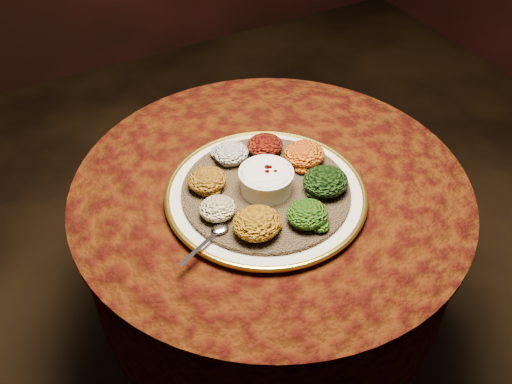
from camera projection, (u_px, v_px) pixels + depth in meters
name	position (u px, v px, depth m)	size (l,w,h in m)	color
table	(270.00, 236.00, 1.49)	(0.96, 0.96, 0.73)	black
platter	(266.00, 194.00, 1.32)	(0.58, 0.58, 0.02)	silver
injera	(266.00, 191.00, 1.31)	(0.39, 0.39, 0.01)	brown
stew_bowl	(266.00, 179.00, 1.29)	(0.13, 0.13, 0.05)	silver
spoon	(217.00, 232.00, 1.20)	(0.14, 0.07, 0.01)	silver
portion_ayib	(231.00, 153.00, 1.38)	(0.09, 0.08, 0.04)	silver
portion_kitfo	(265.00, 145.00, 1.40)	(0.09, 0.09, 0.04)	black
portion_tikil	(304.00, 154.00, 1.37)	(0.10, 0.10, 0.05)	#A77A0D
portion_gomen	(325.00, 181.00, 1.29)	(0.10, 0.10, 0.05)	black
portion_mixveg	(307.00, 214.00, 1.22)	(0.09, 0.09, 0.04)	#943109
portion_kik	(257.00, 223.00, 1.20)	(0.11, 0.10, 0.05)	#B67310
portion_timatim	(218.00, 208.00, 1.24)	(0.08, 0.08, 0.04)	maroon
portion_shiro	(207.00, 180.00, 1.30)	(0.09, 0.09, 0.04)	#9C5912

